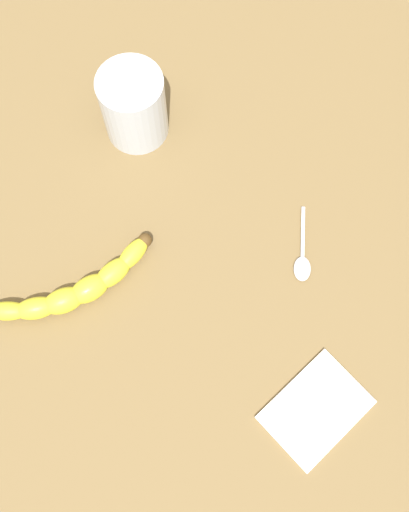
% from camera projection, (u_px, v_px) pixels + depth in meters
% --- Properties ---
extents(wooden_tabletop, '(1.20, 1.20, 0.03)m').
position_uv_depth(wooden_tabletop, '(195.00, 274.00, 0.88)').
color(wooden_tabletop, brown).
rests_on(wooden_tabletop, ground).
extents(banana, '(0.20, 0.17, 0.03)m').
position_uv_depth(banana, '(74.00, 289.00, 0.83)').
color(banana, yellow).
rests_on(banana, wooden_tabletop).
extents(smoothie_glass, '(0.09, 0.09, 0.12)m').
position_uv_depth(smoothie_glass, '(134.00, 107.00, 0.88)').
color(smoothie_glass, silver).
rests_on(smoothie_glass, wooden_tabletop).
extents(teaspoon, '(0.11, 0.05, 0.01)m').
position_uv_depth(teaspoon, '(302.00, 264.00, 0.86)').
color(teaspoon, silver).
rests_on(teaspoon, wooden_tabletop).
extents(folded_napkin, '(0.16, 0.14, 0.01)m').
position_uv_depth(folded_napkin, '(316.00, 410.00, 0.80)').
color(folded_napkin, white).
rests_on(folded_napkin, wooden_tabletop).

